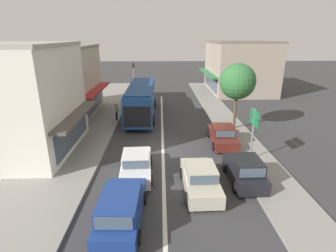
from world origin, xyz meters
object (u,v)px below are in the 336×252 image
object	(u,v)px
sedan_queue_far_back	(136,165)
traffic_light_downstreet	(134,72)
wagon_behind_bus_mid	(121,209)
pedestrian_with_handbag_near	(116,111)
parked_hatchback_kerb_front	(245,171)
directional_road_sign	(254,122)
street_tree_right	(238,82)
city_bus	(141,98)
parked_sedan_kerb_second	(223,136)
sedan_behind_bus_near	(200,179)

from	to	relation	value
sedan_queue_far_back	traffic_light_downstreet	world-z (taller)	traffic_light_downstreet
wagon_behind_bus_mid	pedestrian_with_handbag_near	xyz separation A→B (m)	(-2.52, 14.76, 0.32)
parked_hatchback_kerb_front	wagon_behind_bus_mid	bearing A→B (deg)	-153.09
parked_hatchback_kerb_front	directional_road_sign	xyz separation A→B (m)	(1.23, 2.66, 1.99)
directional_road_sign	street_tree_right	size ratio (longest dim) A/B	0.62
city_bus	wagon_behind_bus_mid	xyz separation A→B (m)	(0.18, -16.53, -1.14)
sedan_queue_far_back	pedestrian_with_handbag_near	distance (m)	10.83
sedan_queue_far_back	parked_sedan_kerb_second	size ratio (longest dim) A/B	1.00
sedan_behind_bus_near	parked_hatchback_kerb_front	xyz separation A→B (m)	(2.65, 0.73, 0.05)
wagon_behind_bus_mid	pedestrian_with_handbag_near	distance (m)	14.98
parked_sedan_kerb_second	parked_hatchback_kerb_front	bearing A→B (deg)	-90.25
traffic_light_downstreet	street_tree_right	size ratio (longest dim) A/B	0.72
parked_sedan_kerb_second	traffic_light_downstreet	bearing A→B (deg)	113.02
city_bus	sedan_behind_bus_near	bearing A→B (deg)	-73.77
parked_hatchback_kerb_front	city_bus	bearing A→B (deg)	116.90
sedan_behind_bus_near	pedestrian_with_handbag_near	xyz separation A→B (m)	(-6.40, 12.18, 0.40)
city_bus	street_tree_right	bearing A→B (deg)	-26.79
city_bus	traffic_light_downstreet	xyz separation A→B (m)	(-1.97, 12.87, 0.97)
directional_road_sign	pedestrian_with_handbag_near	xyz separation A→B (m)	(-10.28, 8.79, -1.64)
wagon_behind_bus_mid	street_tree_right	bearing A→B (deg)	55.74
city_bus	traffic_light_downstreet	world-z (taller)	traffic_light_downstreet
wagon_behind_bus_mid	traffic_light_downstreet	distance (m)	29.56
traffic_light_downstreet	directional_road_sign	size ratio (longest dim) A/B	1.17
parked_sedan_kerb_second	sedan_queue_far_back	bearing A→B (deg)	-143.68
traffic_light_downstreet	street_tree_right	bearing A→B (deg)	-58.58
street_tree_right	pedestrian_with_handbag_near	size ratio (longest dim) A/B	3.57
pedestrian_with_handbag_near	traffic_light_downstreet	bearing A→B (deg)	88.55
parked_sedan_kerb_second	directional_road_sign	xyz separation A→B (m)	(1.21, -2.94, 2.04)
parked_hatchback_kerb_front	parked_sedan_kerb_second	world-z (taller)	parked_hatchback_kerb_front
sedan_behind_bus_near	pedestrian_with_handbag_near	bearing A→B (deg)	117.73
parked_sedan_kerb_second	street_tree_right	bearing A→B (deg)	61.80
sedan_behind_bus_near	wagon_behind_bus_mid	bearing A→B (deg)	-146.34
traffic_light_downstreet	directional_road_sign	distance (m)	25.44
pedestrian_with_handbag_near	sedan_behind_bus_near	bearing A→B (deg)	-62.27
wagon_behind_bus_mid	parked_sedan_kerb_second	world-z (taller)	wagon_behind_bus_mid
traffic_light_downstreet	pedestrian_with_handbag_near	size ratio (longest dim) A/B	2.58
wagon_behind_bus_mid	traffic_light_downstreet	size ratio (longest dim) A/B	1.09
traffic_light_downstreet	street_tree_right	world-z (taller)	street_tree_right
sedan_behind_bus_near	sedan_queue_far_back	bearing A→B (deg)	154.29
city_bus	parked_sedan_kerb_second	bearing A→B (deg)	-48.55
directional_road_sign	pedestrian_with_handbag_near	bearing A→B (deg)	139.48
street_tree_right	sedan_queue_far_back	bearing A→B (deg)	-135.42
directional_road_sign	sedan_queue_far_back	bearing A→B (deg)	-167.44
city_bus	wagon_behind_bus_mid	world-z (taller)	city_bus
parked_hatchback_kerb_front	directional_road_sign	bearing A→B (deg)	65.16
street_tree_right	parked_hatchback_kerb_front	bearing A→B (deg)	-101.45
city_bus	sedan_queue_far_back	world-z (taller)	city_bus
city_bus	directional_road_sign	size ratio (longest dim) A/B	3.02
sedan_behind_bus_near	parked_sedan_kerb_second	bearing A→B (deg)	67.11
sedan_queue_far_back	directional_road_sign	distance (m)	7.92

